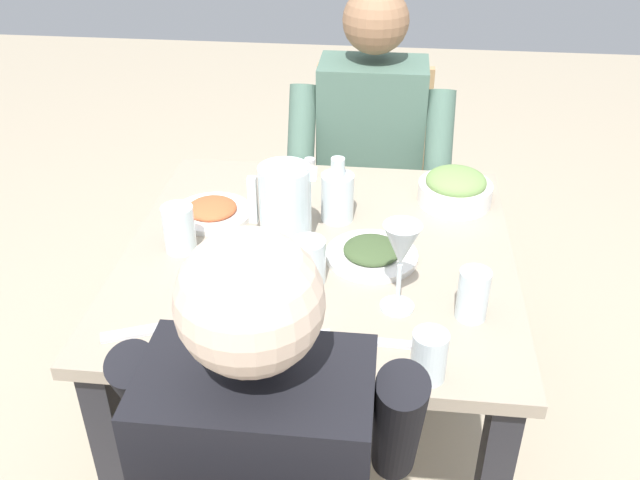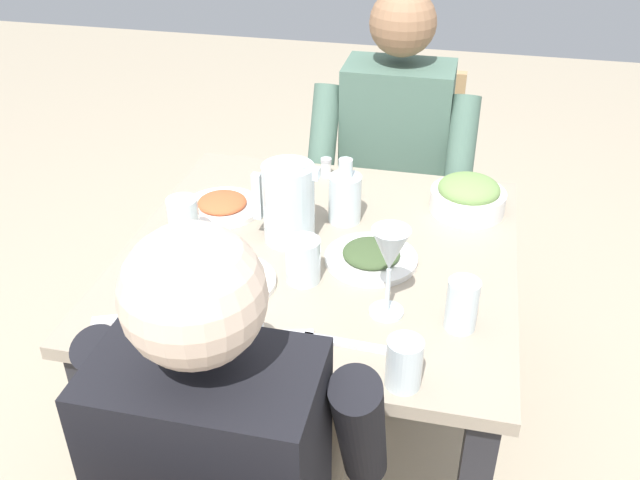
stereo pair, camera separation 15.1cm
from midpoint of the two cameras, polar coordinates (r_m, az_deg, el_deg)
The scene contains 22 objects.
ground_plane at distance 2.09m, azimuth 2.12°, elevation -17.69°, with size 8.00×8.00×0.00m, color tan.
dining_table at distance 1.68m, azimuth 2.53°, elevation -4.42°, with size 0.89×0.89×0.72m.
chair_near at distance 2.38m, azimuth 8.03°, elevation 4.19°, with size 0.40×0.40×0.87m.
diner_near at distance 2.14m, azimuth 7.76°, elevation 5.15°, with size 0.48×0.53×1.17m.
diner_far at distance 1.25m, azimuth -3.09°, elevation -18.33°, with size 0.48×0.53×1.17m.
water_pitcher at distance 1.61m, azimuth 0.10°, elevation 2.96°, with size 0.16×0.12×0.19m.
salad_bowl at distance 1.80m, azimuth 14.32°, elevation 3.43°, with size 0.19×0.19×0.09m.
plate_rice_curry at distance 1.77m, azimuth -5.55°, elevation 2.78°, with size 0.20×0.20×0.04m.
plate_dolmas at distance 1.58m, azimuth 6.93°, elevation -1.38°, with size 0.21×0.21×0.04m.
plate_fries at distance 1.50m, azimuth -4.60°, elevation -3.27°, with size 0.20×0.20×0.04m.
water_glass_far_right at distance 1.40m, azimuth 14.54°, elevation -5.22°, with size 0.06×0.06×0.11m, color silver.
water_glass_far_left at distance 1.63m, azimuth -8.45°, elevation 1.49°, with size 0.07×0.07×0.11m, color silver.
water_glass_near_left at distance 1.25m, azimuth 10.34°, elevation -9.97°, with size 0.06×0.06×0.10m, color silver.
water_glass_center at distance 1.49m, azimuth 1.50°, elevation -1.74°, with size 0.08×0.08×0.10m, color silver.
water_glass_by_pitcher at distance 1.30m, azimuth -2.79°, elevation -7.64°, with size 0.07×0.07×0.10m, color silver.
wine_glass at distance 1.36m, azimuth 8.89°, elevation -1.24°, with size 0.08×0.08×0.20m.
oil_carafe at distance 1.71m, azimuth 4.57°, elevation 3.21°, with size 0.08×0.08×0.16m.
salt_shaker at distance 1.93m, azimuth 2.75°, elevation 5.86°, with size 0.03×0.03×0.05m.
fork_near at distance 1.36m, azimuth -0.93°, elevation -7.90°, with size 0.17×0.03×0.01m, color silver.
knife_near at distance 1.35m, azimuth 5.75°, elevation -8.55°, with size 0.18×0.02×0.01m, color silver.
fork_far at distance 1.43m, azimuth -11.88°, elevation -6.32°, with size 0.17×0.03×0.01m, color silver.
knife_far at distance 1.35m, azimuth 0.20°, elevation -8.21°, with size 0.18×0.02×0.01m, color silver.
Camera 2 is at (-0.30, 1.32, 1.60)m, focal length 39.35 mm.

